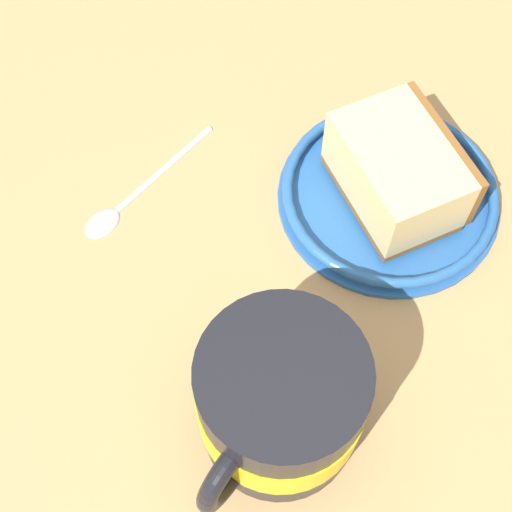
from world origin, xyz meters
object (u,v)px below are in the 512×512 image
Objects in this scene: cake_slice at (399,171)px; teaspoon at (125,201)px; tea_mug at (280,402)px; small_plate at (389,194)px.

teaspoon is (20.09, -2.33, -3.32)cm from cake_slice.
teaspoon is (8.87, -18.47, -4.74)cm from tea_mug.
tea_mug reaches higher than cake_slice.
tea_mug is at bearing 115.64° from teaspoon.
teaspoon is at bearing -64.36° from tea_mug.
small_plate is at bearing 173.08° from teaspoon.
cake_slice is 20.49cm from teaspoon.
cake_slice reaches higher than teaspoon.
cake_slice is 19.71cm from tea_mug.
tea_mug is 21.03cm from teaspoon.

